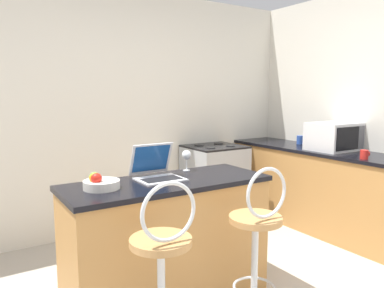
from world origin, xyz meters
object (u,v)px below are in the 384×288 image
wine_glass_short (187,156)px  bar_stool_near (163,278)px  fruit_bowl (100,183)px  mug_red (364,154)px  laptop (156,170)px  stove_range (214,183)px  bar_stool_far (257,250)px  mug_blue (300,140)px  microwave (334,136)px

wine_glass_short → bar_stool_near: bearing=-129.2°
fruit_bowl → mug_red: bearing=-5.8°
laptop → stove_range: bearing=40.3°
stove_range → fruit_bowl: size_ratio=3.90×
bar_stool_far → mug_blue: size_ratio=10.43×
wine_glass_short → stove_range: bearing=45.2°
microwave → fruit_bowl: size_ratio=2.18×
laptop → stove_range: laptop is taller
mug_red → wine_glass_short: 1.73m
laptop → microwave: 2.24m
laptop → fruit_bowl: (-0.44, -0.08, -0.02)m
bar_stool_far → laptop: size_ratio=3.30×
fruit_bowl → wine_glass_short: bearing=14.1°
mug_red → fruit_bowl: (-2.44, 0.25, -0.00)m
microwave → mug_blue: (0.08, 0.53, -0.10)m
mug_red → stove_range: bearing=113.7°
bar_stool_near → fruit_bowl: size_ratio=4.58×
bar_stool_near → mug_red: bearing=8.2°
bar_stool_far → wine_glass_short: 0.93m
fruit_bowl → microwave: bearing=5.6°
microwave → wine_glass_short: (-1.90, -0.07, -0.03)m
bar_stool_far → microwave: (1.85, 0.84, 0.54)m
mug_red → wine_glass_short: bearing=165.2°
stove_range → fruit_bowl: bearing=-145.7°
stove_range → mug_red: size_ratio=9.98×
mug_blue → fruit_bowl: fruit_bowl is taller
bar_stool_near → fruit_bowl: 0.73m
mug_blue → wine_glass_short: bearing=-163.1°
stove_range → mug_blue: bearing=-24.1°
bar_stool_far → microwave: microwave is taller
mug_red → wine_glass_short: (-1.67, 0.44, 0.08)m
bar_stool_far → laptop: (-0.38, 0.66, 0.45)m
bar_stool_near → stove_range: bar_stool_near is taller
bar_stool_far → laptop: bearing=119.7°
laptop → mug_red: bearing=-9.3°
bar_stool_near → stove_range: bearing=47.4°
stove_range → microwave: bearing=-47.5°
mug_red → bar_stool_far: bearing=-168.5°
bar_stool_far → fruit_bowl: size_ratio=4.58×
bar_stool_near → bar_stool_far: same height
stove_range → mug_blue: mug_blue is taller
bar_stool_far → fruit_bowl: 1.09m
bar_stool_far → microwave: bearing=24.5°
bar_stool_near → microwave: bearing=18.4°
microwave → mug_blue: 0.55m
mug_blue → wine_glass_short: (-1.98, -0.60, 0.07)m
fruit_bowl → laptop: bearing=10.1°
stove_range → mug_blue: 1.16m
bar_stool_far → mug_red: (1.62, 0.33, 0.43)m
stove_range → fruit_bowl: 2.22m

